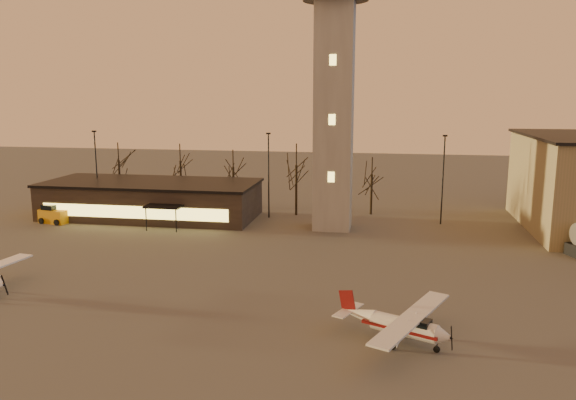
{
  "coord_description": "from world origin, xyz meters",
  "views": [
    {
      "loc": [
        5.64,
        -30.34,
        14.7
      ],
      "look_at": [
        -1.98,
        13.0,
        6.29
      ],
      "focal_mm": 35.0,
      "sensor_mm": 36.0,
      "label": 1
    }
  ],
  "objects": [
    {
      "name": "ground",
      "position": [
        0.0,
        0.0,
        0.0
      ],
      "size": [
        220.0,
        220.0,
        0.0
      ],
      "primitive_type": "plane",
      "color": "#474542",
      "rests_on": "ground"
    },
    {
      "name": "control_tower",
      "position": [
        0.0,
        30.0,
        16.33
      ],
      "size": [
        6.8,
        6.8,
        32.6
      ],
      "color": "gray",
      "rests_on": "ground"
    },
    {
      "name": "terminal",
      "position": [
        -21.99,
        31.98,
        2.16
      ],
      "size": [
        25.4,
        12.2,
        4.3
      ],
      "color": "black",
      "rests_on": "ground"
    },
    {
      "name": "light_poles",
      "position": [
        0.5,
        31.0,
        5.41
      ],
      "size": [
        58.5,
        12.25,
        10.14
      ],
      "color": "black",
      "rests_on": "ground"
    },
    {
      "name": "tree_row",
      "position": [
        -13.7,
        39.16,
        5.94
      ],
      "size": [
        37.2,
        9.2,
        8.8
      ],
      "color": "black",
      "rests_on": "ground"
    },
    {
      "name": "cessna_front",
      "position": [
        7.13,
        1.52,
        0.91
      ],
      "size": [
        7.73,
        9.29,
        2.65
      ],
      "rotation": [
        0.0,
        0.0,
        -0.42
      ],
      "color": "silver",
      "rests_on": "ground"
    },
    {
      "name": "service_cart",
      "position": [
        -31.75,
        27.01,
        0.81
      ],
      "size": [
        3.65,
        2.69,
        2.13
      ],
      "rotation": [
        0.0,
        0.0,
        -0.2
      ],
      "color": "#C1810B",
      "rests_on": "ground"
    }
  ]
}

